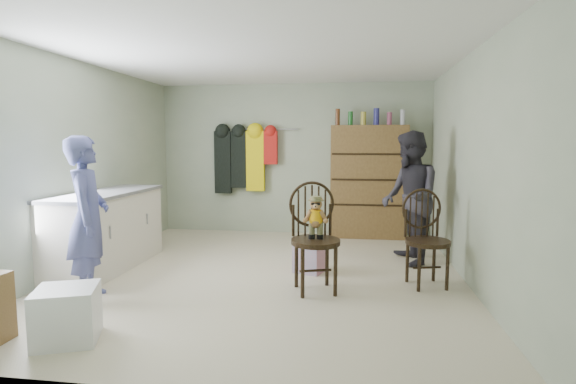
% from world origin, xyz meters
% --- Properties ---
extents(ground_plane, '(5.00, 5.00, 0.00)m').
position_xyz_m(ground_plane, '(0.00, 0.00, 0.00)').
color(ground_plane, beige).
rests_on(ground_plane, ground).
extents(room_walls, '(5.00, 5.00, 5.00)m').
position_xyz_m(room_walls, '(0.00, 0.53, 1.58)').
color(room_walls, '#A4AE91').
rests_on(room_walls, ground).
extents(counter, '(0.64, 1.86, 0.94)m').
position_xyz_m(counter, '(-1.95, 0.00, 0.47)').
color(counter, silver).
rests_on(counter, ground).
extents(plastic_tub, '(0.57, 0.55, 0.42)m').
position_xyz_m(plastic_tub, '(-1.16, -1.94, 0.21)').
color(plastic_tub, white).
rests_on(plastic_tub, ground).
extents(chair_front, '(0.63, 0.63, 1.13)m').
position_xyz_m(chair_front, '(0.62, -0.45, 0.65)').
color(chair_front, black).
rests_on(chair_front, ground).
extents(chair_far, '(0.56, 0.56, 1.03)m').
position_xyz_m(chair_far, '(1.78, -0.10, 0.55)').
color(chair_far, black).
rests_on(chair_far, ground).
extents(striped_bag, '(0.38, 0.34, 0.33)m').
position_xyz_m(striped_bag, '(0.50, 0.17, 0.17)').
color(striped_bag, pink).
rests_on(striped_bag, ground).
extents(person_left, '(0.57, 0.68, 1.60)m').
position_xyz_m(person_left, '(-1.53, -1.02, 0.80)').
color(person_left, '#505693').
rests_on(person_left, ground).
extents(person_right, '(0.75, 0.90, 1.68)m').
position_xyz_m(person_right, '(1.71, 0.75, 0.84)').
color(person_right, '#2D2B33').
rests_on(person_right, ground).
extents(dresser, '(1.20, 0.39, 2.06)m').
position_xyz_m(dresser, '(1.25, 2.30, 0.91)').
color(dresser, brown).
rests_on(dresser, ground).
extents(coat_rack, '(1.42, 0.12, 1.09)m').
position_xyz_m(coat_rack, '(-0.83, 2.38, 1.25)').
color(coat_rack, '#99999E').
rests_on(coat_rack, ground).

